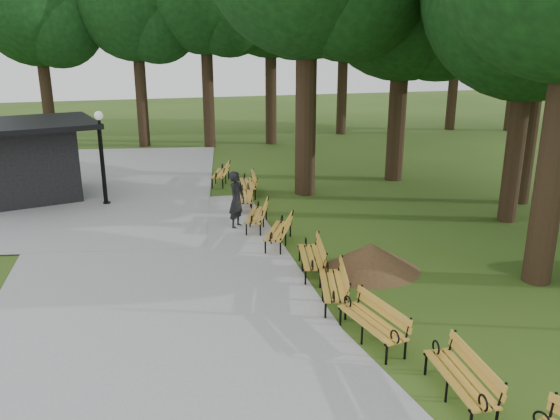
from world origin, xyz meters
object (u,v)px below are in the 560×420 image
object	(u,v)px
bench_3	(332,285)
kiosk	(22,161)
bench_2	(372,322)
bench_6	(257,215)
bench_8	(248,184)
bench_9	(220,174)
bench_7	(244,197)
lamp_post	(101,139)
bench_1	(460,378)
bench_4	(311,257)
bench_5	(278,231)
dirt_mound	(370,257)
person	(237,200)

from	to	relation	value
bench_3	kiosk	bearing A→B (deg)	-128.72
bench_2	bench_6	world-z (taller)	same
kiosk	bench_8	bearing A→B (deg)	-24.40
bench_8	bench_9	world-z (taller)	same
bench_7	bench_9	size ratio (longest dim) A/B	1.00
bench_2	kiosk	bearing A→B (deg)	-158.37
bench_6	bench_9	distance (m)	6.13
lamp_post	bench_1	xyz separation A→B (m)	(5.98, -13.94, -2.03)
kiosk	bench_4	distance (m)	12.77
bench_5	bench_6	xyz separation A→B (m)	(-0.26, 1.71, 0.00)
bench_5	bench_9	world-z (taller)	same
bench_4	bench_5	bearing A→B (deg)	-160.47
bench_6	bench_8	world-z (taller)	same
bench_5	bench_8	bearing A→B (deg)	-156.86
bench_4	bench_7	xyz separation A→B (m)	(-0.45, 6.20, 0.00)
dirt_mound	bench_9	size ratio (longest dim) A/B	1.20
bench_1	bench_7	world-z (taller)	same
bench_5	bench_2	bearing A→B (deg)	29.72
person	bench_8	world-z (taller)	person
lamp_post	bench_3	bearing A→B (deg)	-62.13
dirt_mound	bench_8	bearing A→B (deg)	100.07
bench_1	bench_2	world-z (taller)	same
bench_1	bench_8	size ratio (longest dim) A/B	1.00
bench_4	bench_9	world-z (taller)	same
person	bench_5	world-z (taller)	person
person	dirt_mound	distance (m)	5.25
lamp_post	bench_9	world-z (taller)	lamp_post
bench_4	bench_6	size ratio (longest dim) A/B	1.00
kiosk	bench_2	world-z (taller)	kiosk
bench_4	bench_8	size ratio (longest dim) A/B	1.00
bench_4	bench_8	bearing A→B (deg)	-168.09
bench_7	dirt_mound	bearing A→B (deg)	27.50
bench_4	bench_3	bearing A→B (deg)	9.87
bench_5	bench_8	world-z (taller)	same
bench_1	person	bearing A→B (deg)	-164.52
bench_6	bench_3	bearing A→B (deg)	25.28
dirt_mound	bench_4	bearing A→B (deg)	168.04
person	lamp_post	distance (m)	5.92
bench_4	bench_2	bearing A→B (deg)	13.24
kiosk	bench_1	distance (m)	17.96
bench_3	bench_9	size ratio (longest dim) A/B	1.00
dirt_mound	bench_1	distance (m)	5.61
bench_9	bench_8	bearing A→B (deg)	39.14
bench_7	bench_8	distance (m)	1.90
dirt_mound	bench_2	distance (m)	3.68
bench_4	bench_6	xyz separation A→B (m)	(-0.54, 3.91, 0.00)
kiosk	bench_9	world-z (taller)	kiosk
kiosk	bench_1	size ratio (longest dim) A/B	2.53
bench_6	bench_7	size ratio (longest dim) A/B	1.00
bench_8	dirt_mound	bearing A→B (deg)	17.47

